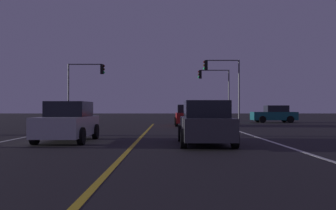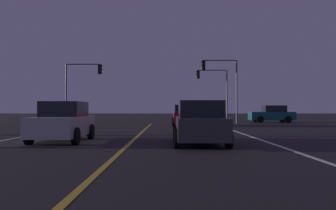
# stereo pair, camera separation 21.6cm
# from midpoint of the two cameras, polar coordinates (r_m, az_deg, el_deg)

# --- Properties ---
(lane_edge_right) EXTENTS (0.16, 38.33, 0.01)m
(lane_edge_right) POSITION_cam_midpoint_polar(r_m,az_deg,el_deg) (14.03, 17.49, -6.26)
(lane_edge_right) COLOR silver
(lane_edge_right) RESTS_ON ground
(lane_center_divider) EXTENTS (0.16, 38.33, 0.01)m
(lane_center_divider) POSITION_cam_midpoint_polar(r_m,az_deg,el_deg) (13.44, -6.42, -6.53)
(lane_center_divider) COLOR gold
(lane_center_divider) RESTS_ON ground
(car_ahead_far) EXTENTS (2.02, 4.30, 1.70)m
(car_ahead_far) POSITION_cam_midpoint_polar(r_m,az_deg,el_deg) (28.99, 2.59, -1.70)
(car_ahead_far) COLOR black
(car_ahead_far) RESTS_ON ground
(car_crossing_side) EXTENTS (4.30, 2.02, 1.70)m
(car_crossing_side) POSITION_cam_midpoint_polar(r_m,az_deg,el_deg) (36.91, 16.16, -1.43)
(car_crossing_side) COLOR black
(car_crossing_side) RESTS_ON ground
(car_oncoming) EXTENTS (2.02, 4.30, 1.70)m
(car_oncoming) POSITION_cam_midpoint_polar(r_m,az_deg,el_deg) (15.80, -16.27, -2.64)
(car_oncoming) COLOR black
(car_oncoming) RESTS_ON ground
(car_lead_same_lane) EXTENTS (2.02, 4.30, 1.70)m
(car_lead_same_lane) POSITION_cam_midpoint_polar(r_m,az_deg,el_deg) (13.90, 5.26, -2.95)
(car_lead_same_lane) COLOR black
(car_lead_same_lane) RESTS_ON ground
(traffic_light_near_right) EXTENTS (3.38, 0.36, 5.90)m
(traffic_light_near_right) POSITION_cam_midpoint_polar(r_m,az_deg,el_deg) (33.46, 8.21, 4.54)
(traffic_light_near_right) COLOR #4C4C51
(traffic_light_near_right) RESTS_ON ground
(traffic_light_near_left) EXTENTS (3.44, 0.36, 5.53)m
(traffic_light_near_left) POSITION_cam_midpoint_polar(r_m,az_deg,el_deg) (33.96, -13.42, 4.06)
(traffic_light_near_left) COLOR #4C4C51
(traffic_light_near_left) RESTS_ON ground
(traffic_light_far_right) EXTENTS (3.41, 0.36, 5.58)m
(traffic_light_far_right) POSITION_cam_midpoint_polar(r_m,az_deg,el_deg) (38.86, 6.93, 3.50)
(traffic_light_far_right) COLOR #4C4C51
(traffic_light_far_right) RESTS_ON ground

